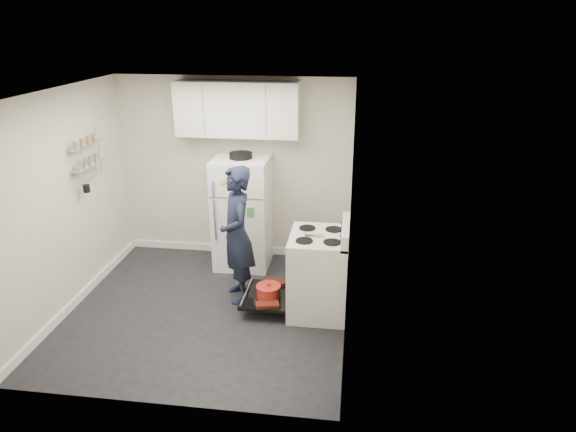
# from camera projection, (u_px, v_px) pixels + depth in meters

# --- Properties ---
(room) EXTENTS (3.21, 3.21, 2.51)m
(room) POSITION_uv_depth(u_px,v_px,m) (200.00, 212.00, 5.62)
(room) COLOR black
(room) RESTS_ON ground
(electric_range) EXTENTS (0.66, 0.76, 1.10)m
(electric_range) POSITION_uv_depth(u_px,v_px,m) (317.00, 274.00, 5.84)
(electric_range) COLOR silver
(electric_range) RESTS_ON ground
(open_oven_door) EXTENTS (0.55, 0.70, 0.22)m
(open_oven_door) POSITION_uv_depth(u_px,v_px,m) (268.00, 293.00, 5.99)
(open_oven_door) COLOR black
(open_oven_door) RESTS_ON ground
(refrigerator) EXTENTS (0.72, 0.74, 1.57)m
(refrigerator) POSITION_uv_depth(u_px,v_px,m) (243.00, 212.00, 6.89)
(refrigerator) COLOR white
(refrigerator) RESTS_ON ground
(upper_cabinets) EXTENTS (1.60, 0.33, 0.70)m
(upper_cabinets) POSITION_uv_depth(u_px,v_px,m) (237.00, 109.00, 6.57)
(upper_cabinets) COLOR silver
(upper_cabinets) RESTS_ON room
(wall_shelf_rack) EXTENTS (0.14, 0.60, 0.61)m
(wall_shelf_rack) POSITION_uv_depth(u_px,v_px,m) (87.00, 155.00, 6.06)
(wall_shelf_rack) COLOR #B2B2B7
(wall_shelf_rack) RESTS_ON room
(person) EXTENTS (0.60, 0.71, 1.65)m
(person) POSITION_uv_depth(u_px,v_px,m) (237.00, 235.00, 5.99)
(person) COLOR black
(person) RESTS_ON ground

